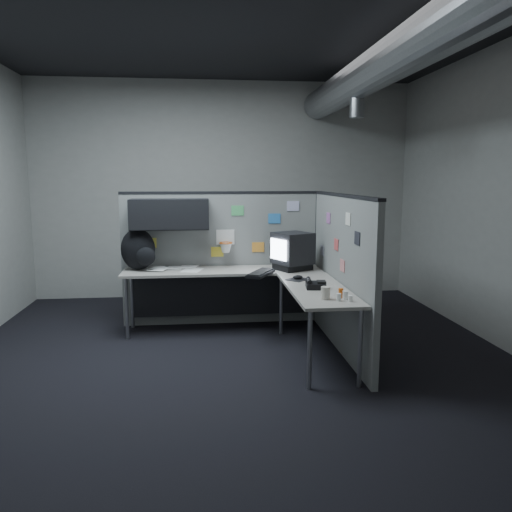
{
  "coord_description": "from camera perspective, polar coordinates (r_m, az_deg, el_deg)",
  "views": [
    {
      "loc": [
        -0.33,
        -4.75,
        1.79
      ],
      "look_at": [
        0.23,
        0.35,
        0.98
      ],
      "focal_mm": 35.0,
      "sensor_mm": 36.0,
      "label": 1
    }
  ],
  "objects": [
    {
      "name": "mouse",
      "position": [
        5.27,
        4.8,
        -2.53
      ],
      "size": [
        0.28,
        0.28,
        0.05
      ],
      "rotation": [
        0.0,
        0.0,
        -0.01
      ],
      "color": "black",
      "rests_on": "desk"
    },
    {
      "name": "monitor",
      "position": [
        5.8,
        4.19,
        0.62
      ],
      "size": [
        0.51,
        0.51,
        0.43
      ],
      "rotation": [
        0.0,
        0.0,
        -0.32
      ],
      "color": "black",
      "rests_on": "desk"
    },
    {
      "name": "room",
      "position": [
        4.85,
        4.44,
        12.51
      ],
      "size": [
        5.62,
        5.62,
        3.22
      ],
      "color": "black",
      "rests_on": "ground"
    },
    {
      "name": "partition_back",
      "position": [
        6.04,
        -5.43,
        1.32
      ],
      "size": [
        2.44,
        0.42,
        1.63
      ],
      "color": "slate",
      "rests_on": "ground"
    },
    {
      "name": "backpack",
      "position": [
        5.92,
        -13.25,
        0.67
      ],
      "size": [
        0.46,
        0.42,
        0.48
      ],
      "rotation": [
        0.0,
        0.0,
        0.32
      ],
      "color": "black",
      "rests_on": "desk"
    },
    {
      "name": "desk",
      "position": [
        5.6,
        -1.19,
        -3.22
      ],
      "size": [
        2.31,
        2.11,
        0.73
      ],
      "color": "#A09A91",
      "rests_on": "ground"
    },
    {
      "name": "partition_right",
      "position": [
        5.26,
        9.68,
        -1.86
      ],
      "size": [
        0.07,
        2.23,
        1.63
      ],
      "color": "slate",
      "rests_on": "ground"
    },
    {
      "name": "keyboard",
      "position": [
        5.5,
        0.54,
        -1.97
      ],
      "size": [
        0.38,
        0.51,
        0.04
      ],
      "rotation": [
        0.0,
        0.0,
        0.3
      ],
      "color": "black",
      "rests_on": "desk"
    },
    {
      "name": "papers",
      "position": [
        5.97,
        -9.4,
        -1.36
      ],
      "size": [
        0.74,
        0.55,
        0.01
      ],
      "rotation": [
        0.0,
        0.0,
        -0.27
      ],
      "color": "white",
      "rests_on": "desk"
    },
    {
      "name": "bottles",
      "position": [
        4.46,
        9.94,
        -4.48
      ],
      "size": [
        0.14,
        0.18,
        0.09
      ],
      "rotation": [
        0.0,
        0.0,
        -0.15
      ],
      "color": "silver",
      "rests_on": "desk"
    },
    {
      "name": "cup",
      "position": [
        4.45,
        7.95,
        -4.21
      ],
      "size": [
        0.09,
        0.09,
        0.11
      ],
      "primitive_type": "cylinder",
      "rotation": [
        0.0,
        0.0,
        -0.13
      ],
      "color": "beige",
      "rests_on": "desk"
    },
    {
      "name": "phone",
      "position": [
        4.88,
        6.78,
        -3.26
      ],
      "size": [
        0.21,
        0.23,
        0.1
      ],
      "rotation": [
        0.0,
        0.0,
        -0.3
      ],
      "color": "black",
      "rests_on": "desk"
    }
  ]
}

